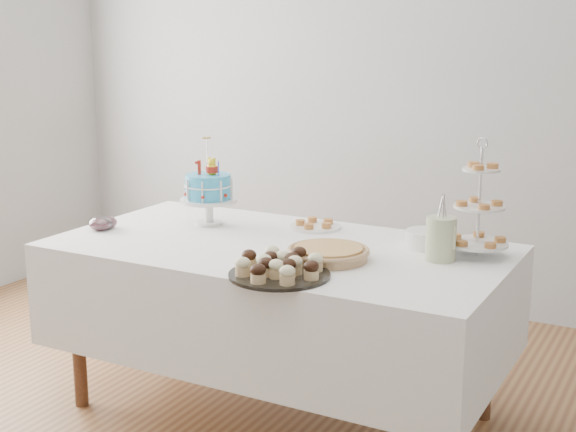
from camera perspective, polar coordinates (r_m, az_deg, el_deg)
The scene contains 11 objects.
walls at distance 3.05m, azimuth -3.45°, elevation 7.21°, with size 5.04×4.04×2.70m.
table at distance 3.48m, azimuth -0.65°, elevation -5.68°, with size 1.92×1.02×0.77m.
birthday_cake at distance 3.76m, azimuth -5.66°, elevation 1.03°, with size 0.27×0.27×0.41m.
cupcake_tray at distance 2.97m, azimuth -0.62°, elevation -3.54°, with size 0.38×0.38×0.09m.
pie at distance 3.18m, azimuth 2.88°, elevation -2.62°, with size 0.33×0.33×0.05m.
tiered_stand at distance 3.28m, azimuth 13.43°, elevation 0.59°, with size 0.25×0.25×0.48m.
plate_stack at distance 3.41m, azimuth 9.89°, elevation -1.62°, with size 0.19×0.19×0.07m.
pastry_plate at distance 3.70m, azimuth 1.94°, elevation -0.63°, with size 0.24×0.24×0.04m.
jam_bowl_a at distance 3.75m, azimuth -13.18°, elevation -0.55°, with size 0.11×0.11×0.06m.
jam_bowl_b at distance 3.78m, azimuth -12.79°, elevation -0.46°, with size 0.10×0.10×0.06m.
utensil_pitcher at distance 3.22m, azimuth 10.83°, elevation -1.47°, with size 0.13×0.12×0.27m.
Camera 1 is at (1.60, -2.58, 1.66)m, focal length 50.00 mm.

